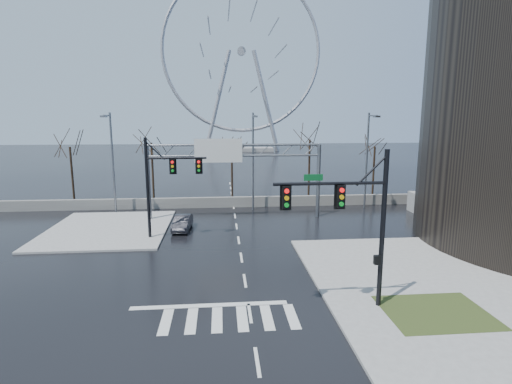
{
  "coord_description": "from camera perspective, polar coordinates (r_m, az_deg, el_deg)",
  "views": [
    {
      "loc": [
        -1.31,
        -22.14,
        9.42
      ],
      "look_at": [
        1.29,
        7.07,
        4.0
      ],
      "focal_mm": 28.0,
      "sensor_mm": 36.0,
      "label": 1
    }
  ],
  "objects": [
    {
      "name": "ferris_wheel",
      "position": [
        118.49,
        -2.09,
        18.57
      ],
      "size": [
        45.0,
        6.0,
        50.91
      ],
      "color": "gray",
      "rests_on": "ground"
    },
    {
      "name": "tree_right",
      "position": [
        46.9,
        7.68,
        6.46
      ],
      "size": [
        3.9,
        3.9,
        7.8
      ],
      "color": "black",
      "rests_on": "ground"
    },
    {
      "name": "signal_mast_far",
      "position": [
        31.77,
        -13.29,
        1.89
      ],
      "size": [
        4.72,
        0.41,
        8.0
      ],
      "color": "black",
      "rests_on": "ground"
    },
    {
      "name": "streetlight_left",
      "position": [
        41.85,
        -19.95,
        5.0
      ],
      "size": [
        0.5,
        2.55,
        10.0
      ],
      "color": "slate",
      "rests_on": "ground"
    },
    {
      "name": "barrier_wall",
      "position": [
        43.08,
        -3.23,
        -1.43
      ],
      "size": [
        52.0,
        0.5,
        1.1
      ],
      "primitive_type": "cube",
      "color": "slate",
      "rests_on": "ground"
    },
    {
      "name": "tree_far_left",
      "position": [
        49.22,
        -24.99,
        5.01
      ],
      "size": [
        3.5,
        3.5,
        7.0
      ],
      "color": "black",
      "rests_on": "ground"
    },
    {
      "name": "car",
      "position": [
        34.81,
        -10.48,
        -4.34
      ],
      "size": [
        1.61,
        3.89,
        1.25
      ],
      "primitive_type": "imported",
      "rotation": [
        0.0,
        0.0,
        -0.08
      ],
      "color": "black",
      "rests_on": "ground"
    },
    {
      "name": "grass_strip",
      "position": [
        22.04,
        24.31,
        -15.37
      ],
      "size": [
        5.0,
        4.0,
        0.02
      ],
      "primitive_type": "cube",
      "color": "#2B3B18",
      "rests_on": "sidewalk_near"
    },
    {
      "name": "tree_center",
      "position": [
        46.85,
        -3.48,
        5.25
      ],
      "size": [
        3.25,
        3.25,
        6.5
      ],
      "color": "black",
      "rests_on": "ground"
    },
    {
      "name": "sidewalk_far",
      "position": [
        36.7,
        -20.29,
        -4.95
      ],
      "size": [
        10.0,
        12.0,
        0.15
      ],
      "primitive_type": "cube",
      "color": "gray",
      "rests_on": "ground"
    },
    {
      "name": "ground",
      "position": [
        24.09,
        -1.61,
        -12.54
      ],
      "size": [
        260.0,
        260.0,
        0.0
      ],
      "primitive_type": "plane",
      "color": "black",
      "rests_on": "ground"
    },
    {
      "name": "sign_gantry",
      "position": [
        37.35,
        -3.63,
        3.94
      ],
      "size": [
        16.36,
        0.4,
        7.6
      ],
      "color": "slate",
      "rests_on": "ground"
    },
    {
      "name": "sidewalk_right_ext",
      "position": [
        28.25,
        19.12,
        -9.45
      ],
      "size": [
        12.0,
        10.0,
        0.15
      ],
      "primitive_type": "cube",
      "color": "gray",
      "rests_on": "ground"
    },
    {
      "name": "signal_mast_near",
      "position": [
        19.75,
        14.15,
        -3.16
      ],
      "size": [
        5.52,
        0.41,
        8.0
      ],
      "color": "black",
      "rests_on": "ground"
    },
    {
      "name": "streetlight_mid",
      "position": [
        40.59,
        -0.39,
        5.48
      ],
      "size": [
        0.5,
        2.55,
        10.0
      ],
      "color": "slate",
      "rests_on": "ground"
    },
    {
      "name": "tree_left",
      "position": [
        46.41,
        -14.69,
        5.88
      ],
      "size": [
        3.75,
        3.75,
        7.5
      ],
      "color": "black",
      "rests_on": "ground"
    },
    {
      "name": "streetlight_right",
      "position": [
        43.26,
        15.73,
        5.4
      ],
      "size": [
        0.5,
        2.55,
        10.0
      ],
      "color": "slate",
      "rests_on": "ground"
    },
    {
      "name": "tree_far_right",
      "position": [
        49.8,
        16.58,
        5.42
      ],
      "size": [
        3.4,
        3.4,
        6.8
      ],
      "color": "black",
      "rests_on": "ground"
    }
  ]
}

